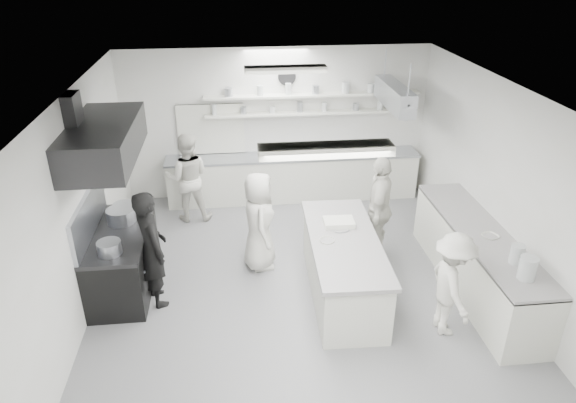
{
  "coord_description": "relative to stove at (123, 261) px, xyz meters",
  "views": [
    {
      "loc": [
        -0.88,
        -6.38,
        4.69
      ],
      "look_at": [
        -0.1,
        0.6,
        1.21
      ],
      "focal_mm": 32.35,
      "sensor_mm": 36.0,
      "label": 1
    }
  ],
  "objects": [
    {
      "name": "floor",
      "position": [
        2.6,
        -0.4,
        -0.46
      ],
      "size": [
        6.0,
        7.0,
        0.02
      ],
      "primitive_type": "cube",
      "color": "gray",
      "rests_on": "ground"
    },
    {
      "name": "ceiling",
      "position": [
        2.6,
        -0.4,
        2.56
      ],
      "size": [
        6.0,
        7.0,
        0.02
      ],
      "primitive_type": "cube",
      "color": "silver",
      "rests_on": "wall_back"
    },
    {
      "name": "wall_back",
      "position": [
        2.6,
        3.1,
        1.05
      ],
      "size": [
        6.0,
        0.04,
        3.0
      ],
      "primitive_type": "cube",
      "color": "silver",
      "rests_on": "floor"
    },
    {
      "name": "wall_front",
      "position": [
        2.6,
        -3.9,
        1.05
      ],
      "size": [
        6.0,
        0.04,
        3.0
      ],
      "primitive_type": "cube",
      "color": "silver",
      "rests_on": "floor"
    },
    {
      "name": "wall_left",
      "position": [
        -0.4,
        -0.4,
        1.05
      ],
      "size": [
        0.04,
        7.0,
        3.0
      ],
      "primitive_type": "cube",
      "color": "silver",
      "rests_on": "floor"
    },
    {
      "name": "wall_right",
      "position": [
        5.6,
        -0.4,
        1.05
      ],
      "size": [
        0.04,
        7.0,
        3.0
      ],
      "primitive_type": "cube",
      "color": "silver",
      "rests_on": "floor"
    },
    {
      "name": "stove",
      "position": [
        0.0,
        0.0,
        0.0
      ],
      "size": [
        0.8,
        1.8,
        0.9
      ],
      "primitive_type": "cube",
      "color": "black",
      "rests_on": "floor"
    },
    {
      "name": "exhaust_hood",
      "position": [
        0.0,
        -0.0,
        1.9
      ],
      "size": [
        0.85,
        2.0,
        0.5
      ],
      "primitive_type": "cube",
      "color": "#262527",
      "rests_on": "wall_left"
    },
    {
      "name": "back_counter",
      "position": [
        2.9,
        2.8,
        0.01
      ],
      "size": [
        5.0,
        0.6,
        0.92
      ],
      "primitive_type": "cube",
      "color": "silver",
      "rests_on": "floor"
    },
    {
      "name": "shelf_lower",
      "position": [
        3.3,
        2.97,
        1.3
      ],
      "size": [
        4.2,
        0.26,
        0.04
      ],
      "primitive_type": "cube",
      "color": "silver",
      "rests_on": "wall_back"
    },
    {
      "name": "shelf_upper",
      "position": [
        3.3,
        2.97,
        1.65
      ],
      "size": [
        4.2,
        0.26,
        0.04
      ],
      "primitive_type": "cube",
      "color": "silver",
      "rests_on": "wall_back"
    },
    {
      "name": "pass_through_window",
      "position": [
        1.3,
        3.08,
        1.0
      ],
      "size": [
        1.3,
        0.04,
        1.0
      ],
      "primitive_type": "cube",
      "color": "black",
      "rests_on": "wall_back"
    },
    {
      "name": "wall_clock",
      "position": [
        2.8,
        3.06,
        2.0
      ],
      "size": [
        0.32,
        0.05,
        0.32
      ],
      "primitive_type": "cylinder",
      "rotation": [
        1.57,
        0.0,
        0.0
      ],
      "color": "white",
      "rests_on": "wall_back"
    },
    {
      "name": "right_counter",
      "position": [
        5.25,
        -0.6,
        0.02
      ],
      "size": [
        0.74,
        3.3,
        0.94
      ],
      "primitive_type": "cube",
      "color": "silver",
      "rests_on": "floor"
    },
    {
      "name": "pot_rack",
      "position": [
        4.6,
        2.0,
        1.85
      ],
      "size": [
        0.3,
        1.6,
        0.4
      ],
      "primitive_type": "cube",
      "color": "#A7ABB5",
      "rests_on": "ceiling"
    },
    {
      "name": "light_fixture_front",
      "position": [
        2.6,
        -2.2,
        2.49
      ],
      "size": [
        1.3,
        0.25,
        0.1
      ],
      "primitive_type": "cube",
      "color": "silver",
      "rests_on": "ceiling"
    },
    {
      "name": "light_fixture_rear",
      "position": [
        2.6,
        1.4,
        2.49
      ],
      "size": [
        1.3,
        0.25,
        0.1
      ],
      "primitive_type": "cube",
      "color": "silver",
      "rests_on": "ceiling"
    },
    {
      "name": "prep_island",
      "position": [
        3.23,
        -0.53,
        -0.01
      ],
      "size": [
        0.98,
        2.43,
        0.89
      ],
      "primitive_type": "cube",
      "rotation": [
        0.0,
        0.0,
        -0.03
      ],
      "color": "silver",
      "rests_on": "floor"
    },
    {
      "name": "stove_pot",
      "position": [
        0.0,
        0.3,
        0.59
      ],
      "size": [
        0.42,
        0.42,
        0.26
      ],
      "primitive_type": "cylinder",
      "color": "#A7ABB5",
      "rests_on": "stove"
    },
    {
      "name": "cook_stove",
      "position": [
        0.52,
        -0.4,
        0.43
      ],
      "size": [
        0.64,
        0.76,
        1.76
      ],
      "primitive_type": "imported",
      "rotation": [
        0.0,
        0.0,
        1.98
      ],
      "color": "black",
      "rests_on": "floor"
    },
    {
      "name": "cook_back",
      "position": [
        0.86,
        2.14,
        0.39
      ],
      "size": [
        0.83,
        0.65,
        1.68
      ],
      "primitive_type": "imported",
      "rotation": [
        0.0,
        0.0,
        -3.15
      ],
      "color": "silver",
      "rests_on": "floor"
    },
    {
      "name": "cook_island_left",
      "position": [
        2.06,
        0.36,
        0.36
      ],
      "size": [
        0.57,
        0.83,
        1.62
      ],
      "primitive_type": "imported",
      "rotation": [
        0.0,
        0.0,
        1.64
      ],
      "color": "silver",
      "rests_on": "floor"
    },
    {
      "name": "cook_island_right",
      "position": [
        4.02,
        0.46,
        0.43
      ],
      "size": [
        0.79,
        1.12,
        1.76
      ],
      "primitive_type": "imported",
      "rotation": [
        0.0,
        0.0,
        -1.96
      ],
      "color": "silver",
      "rests_on": "floor"
    },
    {
      "name": "cook_right",
      "position": [
        4.45,
        -1.5,
        0.29
      ],
      "size": [
        0.55,
        0.95,
        1.47
      ],
      "primitive_type": "imported",
      "rotation": [
        0.0,
        0.0,
        1.57
      ],
      "color": "silver",
      "rests_on": "floor"
    },
    {
      "name": "bowl_island_a",
      "position": [
        3.23,
        -0.24,
        0.47
      ],
      "size": [
        0.29,
        0.29,
        0.06
      ],
      "primitive_type": "imported",
      "rotation": [
        0.0,
        0.0,
        0.14
      ],
      "color": "#A7ABB5",
      "rests_on": "prep_island"
    },
    {
      "name": "bowl_island_b",
      "position": [
        2.98,
        -0.56,
        0.47
      ],
      "size": [
        0.24,
        0.24,
        0.07
      ],
      "primitive_type": "imported",
      "rotation": [
        0.0,
        0.0,
        -0.14
      ],
      "color": "silver",
      "rests_on": "prep_island"
    },
    {
      "name": "bowl_right",
      "position": [
        5.29,
        -0.76,
        0.52
      ],
      "size": [
        0.29,
        0.29,
        0.06
      ],
      "primitive_type": "imported",
      "rotation": [
        0.0,
        0.0,
        0.34
      ],
      "color": "silver",
      "rests_on": "right_counter"
    }
  ]
}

